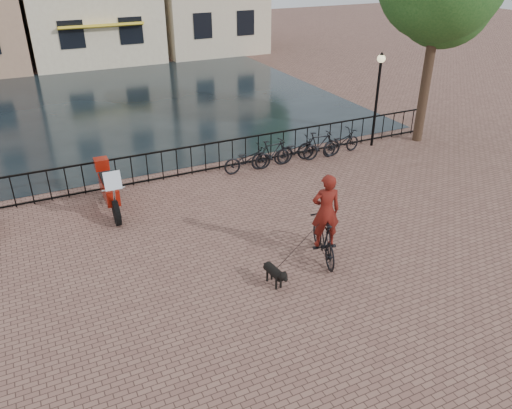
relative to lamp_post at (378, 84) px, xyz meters
name	(u,v)px	position (x,y,z in m)	size (l,w,h in m)	color
ground	(317,314)	(-7.20, -7.60, -2.38)	(100.00, 100.00, 0.00)	brown
canal_water	(129,104)	(-7.20, 9.70, -2.38)	(20.00, 20.00, 0.00)	black
railing	(191,161)	(-7.20, 0.40, -1.87)	(20.00, 0.05, 1.02)	black
lamp_post	(378,84)	(0.00, 0.00, 0.00)	(0.30, 0.30, 3.45)	black
cyclist	(325,222)	(-5.94, -5.81, -1.38)	(1.07, 2.00, 2.63)	black
dog	(274,274)	(-7.55, -6.27, -2.10)	(0.36, 0.85, 0.56)	black
motorcycle	(108,185)	(-10.18, -1.04, -1.54)	(0.60, 2.36, 1.68)	maroon
parked_bike_0	(248,159)	(-5.40, -0.20, -1.93)	(0.60, 1.72, 0.90)	black
parked_bike_1	(272,153)	(-4.45, -0.20, -1.88)	(0.47, 1.66, 1.00)	black
parked_bike_2	(296,150)	(-3.50, -0.20, -1.93)	(0.60, 1.72, 0.90)	black
parked_bike_3	(319,145)	(-2.55, -0.20, -1.88)	(0.47, 1.66, 1.00)	black
parked_bike_4	(341,142)	(-1.60, -0.20, -1.93)	(0.60, 1.72, 0.90)	black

